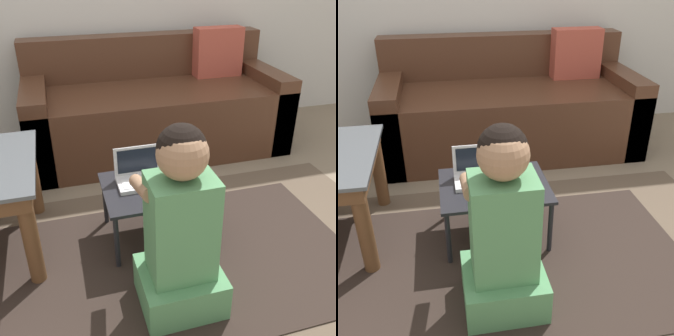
% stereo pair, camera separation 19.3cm
% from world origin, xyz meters
% --- Properties ---
extents(ground_plane, '(16.00, 16.00, 0.00)m').
position_xyz_m(ground_plane, '(0.00, 0.00, 0.00)').
color(ground_plane, '#7F705B').
extents(area_rug, '(2.49, 1.42, 0.01)m').
position_xyz_m(area_rug, '(-0.14, -0.09, 0.00)').
color(area_rug, brown).
rests_on(area_rug, ground_plane).
extents(couch, '(1.83, 0.83, 0.83)m').
position_xyz_m(couch, '(0.14, 1.22, 0.29)').
color(couch, '#4C2D1E').
rests_on(couch, ground_plane).
extents(laptop_desk, '(0.54, 0.41, 0.31)m').
position_xyz_m(laptop_desk, '(-0.14, 0.14, 0.27)').
color(laptop_desk, black).
rests_on(laptop_desk, ground_plane).
extents(laptop, '(0.24, 0.16, 0.17)m').
position_xyz_m(laptop, '(-0.21, 0.19, 0.34)').
color(laptop, silver).
rests_on(laptop, laptop_desk).
extents(computer_mouse, '(0.06, 0.11, 0.03)m').
position_xyz_m(computer_mouse, '(-0.03, 0.14, 0.32)').
color(computer_mouse, '#234CB2').
rests_on(computer_mouse, laptop_desk).
extents(person_seated, '(0.33, 0.42, 0.81)m').
position_xyz_m(person_seated, '(-0.17, -0.32, 0.37)').
color(person_seated, '#518E5B').
rests_on(person_seated, ground_plane).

